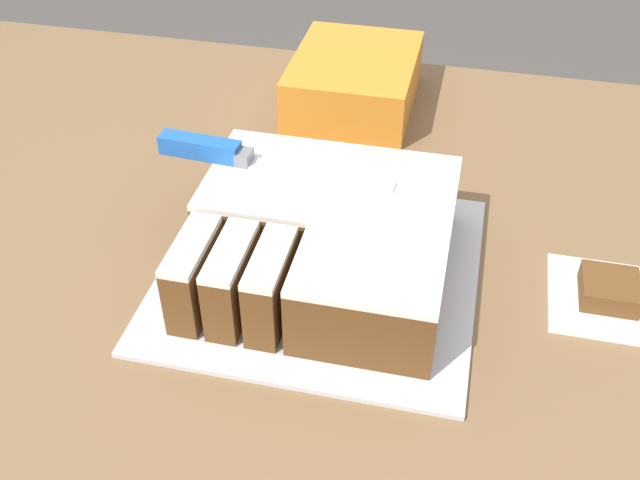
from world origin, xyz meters
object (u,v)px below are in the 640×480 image
storage_box (354,82)px  cake (325,238)px  cake_board (320,271)px  brownie (609,289)px  knife (224,153)px

storage_box → cake: bearing=-84.0°
cake → cake_board: bearing=-135.8°
cake → brownie: bearing=3.8°
brownie → storage_box: bearing=133.9°
cake → storage_box: 0.37m
cake_board → storage_box: size_ratio=1.57×
brownie → storage_box: size_ratio=0.27×
knife → cake: bearing=-21.2°
brownie → storage_box: 0.49m
storage_box → knife: bearing=-106.2°
knife → brownie: bearing=-1.5°
knife → storage_box: bearing=77.7°
cake → brownie: cake is taller
knife → storage_box: (0.09, 0.31, -0.06)m
cake_board → knife: bearing=152.6°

